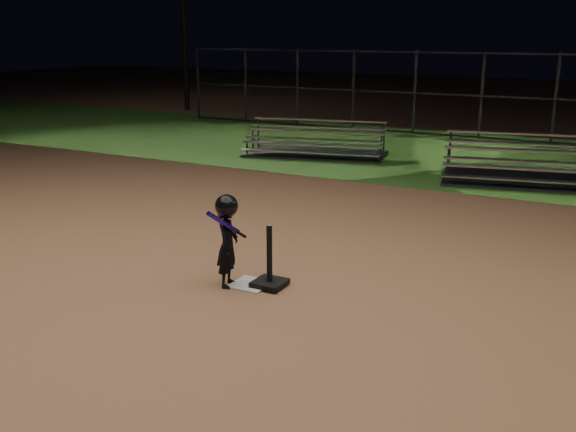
# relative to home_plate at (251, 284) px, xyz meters

# --- Properties ---
(ground) EXTENTS (80.00, 80.00, 0.00)m
(ground) POSITION_rel_home_plate_xyz_m (0.00, 0.00, -0.01)
(ground) COLOR #996645
(ground) RESTS_ON ground
(grass_strip) EXTENTS (60.00, 8.00, 0.01)m
(grass_strip) POSITION_rel_home_plate_xyz_m (0.00, 10.00, -0.01)
(grass_strip) COLOR #2E5F1E
(grass_strip) RESTS_ON ground
(home_plate) EXTENTS (0.45, 0.45, 0.02)m
(home_plate) POSITION_rel_home_plate_xyz_m (0.00, 0.00, 0.00)
(home_plate) COLOR beige
(home_plate) RESTS_ON ground
(batting_tee) EXTENTS (0.38, 0.38, 0.78)m
(batting_tee) POSITION_rel_home_plate_xyz_m (0.24, 0.06, 0.15)
(batting_tee) COLOR black
(batting_tee) RESTS_ON home_plate
(child_batter) EXTENTS (0.42, 0.63, 1.17)m
(child_batter) POSITION_rel_home_plate_xyz_m (-0.24, -0.13, 0.61)
(child_batter) COLOR black
(child_batter) RESTS_ON ground
(bleacher_left) EXTENTS (3.79, 2.43, 0.86)m
(bleacher_left) POSITION_rel_home_plate_xyz_m (-3.12, 8.37, 0.17)
(bleacher_left) COLOR #BCBDC2
(bleacher_left) RESTS_ON ground
(bleacher_right) EXTENTS (4.23, 2.66, 0.96)m
(bleacher_right) POSITION_rel_home_plate_xyz_m (2.41, 7.68, 0.19)
(bleacher_right) COLOR #BBBBC0
(bleacher_right) RESTS_ON ground
(backstop_fence) EXTENTS (20.08, 0.08, 2.50)m
(backstop_fence) POSITION_rel_home_plate_xyz_m (0.00, 13.00, 1.24)
(backstop_fence) COLOR #38383D
(backstop_fence) RESTS_ON ground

